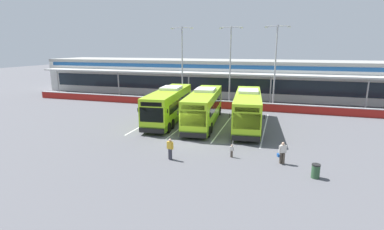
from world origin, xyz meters
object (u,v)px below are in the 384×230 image
coach_bus_left_centre (204,108)px  pedestrian_in_dark_coat (170,148)px  coach_bus_leftmost (169,105)px  lamp_post_west (182,61)px  coach_bus_centre (248,110)px  lamp_post_east (275,62)px  pedestrian_child (232,150)px  lamp_post_centre (230,61)px  pedestrian_with_handbag (282,152)px  litter_bin (316,171)px

coach_bus_left_centre → pedestrian_in_dark_coat: coach_bus_left_centre is taller
coach_bus_leftmost → lamp_post_west: 11.21m
coach_bus_leftmost → coach_bus_centre: same height
coach_bus_left_centre → lamp_post_west: size_ratio=1.12×
lamp_post_west → lamp_post_east: (12.87, 0.59, 0.00)m
pedestrian_child → lamp_post_west: 22.73m
coach_bus_leftmost → coach_bus_centre: 8.74m
coach_bus_leftmost → lamp_post_east: (11.00, 10.68, 4.50)m
lamp_post_centre → lamp_post_east: size_ratio=1.00×
lamp_post_west → coach_bus_leftmost: bearing=-79.5°
coach_bus_centre → pedestrian_child: bearing=-90.4°
coach_bus_left_centre → lamp_post_west: (-5.97, 10.34, 4.50)m
coach_bus_left_centre → pedestrian_child: size_ratio=12.28×
coach_bus_centre → pedestrian_with_handbag: bearing=-69.4°
pedestrian_with_handbag → lamp_post_west: lamp_post_west is taller
pedestrian_with_handbag → litter_bin: 2.80m
coach_bus_left_centre → lamp_post_east: lamp_post_east is taller
coach_bus_left_centre → lamp_post_centre: lamp_post_centre is taller
coach_bus_centre → lamp_post_west: lamp_post_west is taller
coach_bus_leftmost → litter_bin: (14.41, -11.22, -1.32)m
litter_bin → lamp_post_west: bearing=127.4°
coach_bus_leftmost → lamp_post_centre: 13.07m
lamp_post_west → pedestrian_with_handbag: bearing=-54.0°
lamp_post_west → lamp_post_east: bearing=2.6°
coach_bus_leftmost → pedestrian_child: (8.67, -9.21, -1.24)m
coach_bus_left_centre → lamp_post_east: size_ratio=1.12×
pedestrian_child → lamp_post_east: bearing=83.3°
pedestrian_in_dark_coat → pedestrian_child: (4.31, 1.79, -0.33)m
coach_bus_left_centre → coach_bus_centre: same height
coach_bus_centre → pedestrian_in_dark_coat: (-4.37, -11.14, -0.91)m
lamp_post_west → litter_bin: 27.45m
pedestrian_in_dark_coat → lamp_post_centre: bearing=88.7°
coach_bus_left_centre → coach_bus_centre: (4.63, 0.39, 0.00)m
coach_bus_leftmost → lamp_post_west: (-1.86, 10.10, 4.50)m
litter_bin → pedestrian_in_dark_coat: bearing=178.7°
coach_bus_left_centre → litter_bin: 15.11m
pedestrian_with_handbag → coach_bus_centre: bearing=110.6°
lamp_post_east → coach_bus_centre: bearing=-102.2°
lamp_post_centre → pedestrian_child: bearing=-79.5°
pedestrian_in_dark_coat → pedestrian_child: 4.68m
pedestrian_in_dark_coat → lamp_post_east: size_ratio=0.15×
pedestrian_child → lamp_post_west: (-10.53, 19.31, 5.75)m
coach_bus_centre → lamp_post_west: bearing=136.8°
coach_bus_leftmost → pedestrian_child: coach_bus_leftmost is taller
pedestrian_child → coach_bus_centre: bearing=89.6°
pedestrian_with_handbag → coach_bus_leftmost: bearing=142.7°
coach_bus_left_centre → lamp_post_west: bearing=120.0°
lamp_post_centre → pedestrian_with_handbag: bearing=-70.2°
pedestrian_with_handbag → lamp_post_east: 20.85m
pedestrian_with_handbag → lamp_post_centre: 22.63m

